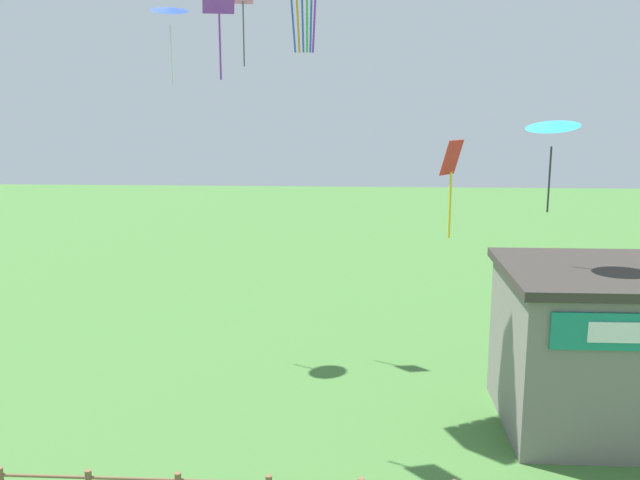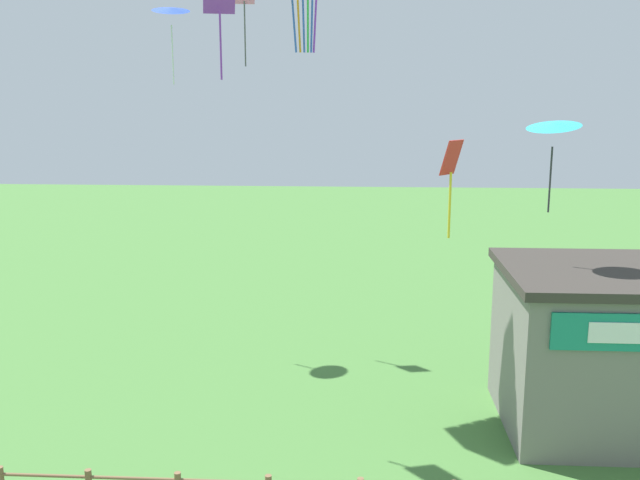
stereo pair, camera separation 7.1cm
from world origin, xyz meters
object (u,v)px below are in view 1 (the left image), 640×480
(kite_blue_delta, at_px, (169,11))
(kite_pink_diamond, at_px, (243,2))
(kite_purple_streamer, at_px, (219,2))
(kite_red_diamond, at_px, (451,172))
(seaside_building, at_px, (634,348))
(kite_cyan_delta, at_px, (553,126))

(kite_blue_delta, height_order, kite_pink_diamond, kite_pink_diamond)
(kite_blue_delta, xyz_separation_m, kite_purple_streamer, (2.85, -6.16, -0.48))
(kite_blue_delta, distance_m, kite_pink_diamond, 2.48)
(kite_red_diamond, relative_size, kite_blue_delta, 0.73)
(seaside_building, bearing_deg, kite_cyan_delta, 168.94)
(seaside_building, xyz_separation_m, kite_pink_diamond, (-11.30, 6.75, 9.63))
(seaside_building, height_order, kite_purple_streamer, kite_purple_streamer)
(kite_red_diamond, xyz_separation_m, kite_cyan_delta, (3.13, 4.58, 0.71))
(kite_red_diamond, bearing_deg, kite_purple_streamer, 142.54)
(kite_blue_delta, bearing_deg, kite_cyan_delta, -26.58)
(seaside_building, relative_size, kite_cyan_delta, 2.85)
(kite_blue_delta, bearing_deg, seaside_building, -24.11)
(seaside_building, height_order, kite_pink_diamond, kite_pink_diamond)
(seaside_building, bearing_deg, kite_red_diamond, -143.18)
(kite_red_diamond, relative_size, kite_pink_diamond, 0.65)
(kite_purple_streamer, bearing_deg, kite_cyan_delta, 3.41)
(kite_purple_streamer, bearing_deg, kite_blue_delta, 114.82)
(seaside_building, bearing_deg, kite_pink_diamond, 149.16)
(kite_red_diamond, distance_m, kite_blue_delta, 13.75)
(kite_red_diamond, height_order, kite_purple_streamer, kite_purple_streamer)
(kite_pink_diamond, bearing_deg, kite_cyan_delta, -35.13)
(kite_pink_diamond, relative_size, kite_cyan_delta, 1.23)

